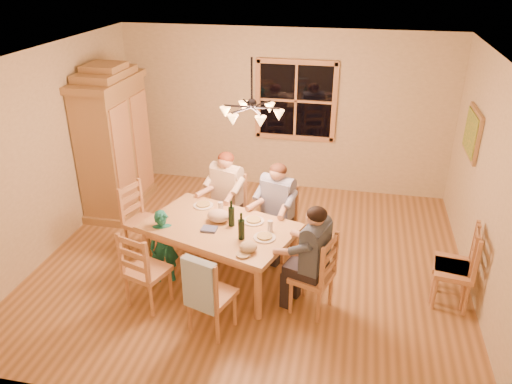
% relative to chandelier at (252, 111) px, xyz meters
% --- Properties ---
extents(floor, '(5.50, 5.50, 0.00)m').
position_rel_chandelier_xyz_m(floor, '(0.00, 0.00, -2.08)').
color(floor, olive).
rests_on(floor, ground).
extents(ceiling, '(5.50, 5.00, 0.02)m').
position_rel_chandelier_xyz_m(ceiling, '(0.00, 0.00, 0.62)').
color(ceiling, white).
rests_on(ceiling, wall_back).
extents(wall_back, '(5.50, 0.02, 2.70)m').
position_rel_chandelier_xyz_m(wall_back, '(0.00, 2.50, -0.73)').
color(wall_back, '#BDB086').
rests_on(wall_back, floor).
extents(wall_left, '(0.02, 5.00, 2.70)m').
position_rel_chandelier_xyz_m(wall_left, '(-2.75, 0.00, -0.73)').
color(wall_left, '#BDB086').
rests_on(wall_left, floor).
extents(wall_right, '(0.02, 5.00, 2.70)m').
position_rel_chandelier_xyz_m(wall_right, '(2.75, 0.00, -0.73)').
color(wall_right, '#BDB086').
rests_on(wall_right, floor).
extents(window, '(1.30, 0.06, 1.30)m').
position_rel_chandelier_xyz_m(window, '(0.20, 2.47, -0.53)').
color(window, black).
rests_on(window, wall_back).
extents(painting, '(0.06, 0.78, 0.64)m').
position_rel_chandelier_xyz_m(painting, '(2.71, 1.20, -0.48)').
color(painting, '#9C7C43').
rests_on(painting, wall_right).
extents(chandelier, '(0.77, 0.68, 0.71)m').
position_rel_chandelier_xyz_m(chandelier, '(0.00, 0.00, 0.00)').
color(chandelier, black).
rests_on(chandelier, ceiling).
extents(armoire, '(0.66, 1.40, 2.30)m').
position_rel_chandelier_xyz_m(armoire, '(-2.42, 1.15, -1.02)').
color(armoire, '#9C7C43').
rests_on(armoire, floor).
extents(dining_table, '(2.03, 1.59, 0.76)m').
position_rel_chandelier_xyz_m(dining_table, '(-0.31, -0.44, -1.42)').
color(dining_table, tan).
rests_on(dining_table, floor).
extents(chair_far_left, '(0.55, 0.54, 0.99)m').
position_rel_chandelier_xyz_m(chair_far_left, '(-0.48, 0.50, -1.77)').
color(chair_far_left, tan).
rests_on(chair_far_left, floor).
extents(chair_far_right, '(0.55, 0.54, 0.99)m').
position_rel_chandelier_xyz_m(chair_far_right, '(0.28, 0.25, -1.77)').
color(chair_far_right, tan).
rests_on(chair_far_right, floor).
extents(chair_near_left, '(0.55, 0.54, 0.99)m').
position_rel_chandelier_xyz_m(chair_near_left, '(-1.00, -1.10, -1.77)').
color(chair_near_left, tan).
rests_on(chair_near_left, floor).
extents(chair_near_right, '(0.55, 0.54, 0.99)m').
position_rel_chandelier_xyz_m(chair_near_right, '(-0.15, -1.38, -1.77)').
color(chair_near_right, tan).
rests_on(chair_near_right, floor).
extents(chair_end_left, '(0.54, 0.55, 0.99)m').
position_rel_chandelier_xyz_m(chair_end_left, '(-1.49, -0.06, -1.77)').
color(chair_end_left, tan).
rests_on(chair_end_left, floor).
extents(chair_end_right, '(0.54, 0.55, 0.99)m').
position_rel_chandelier_xyz_m(chair_end_right, '(0.87, -0.82, -1.77)').
color(chair_end_right, tan).
rests_on(chair_end_right, floor).
extents(adult_woman, '(0.49, 0.52, 0.87)m').
position_rel_chandelier_xyz_m(adult_woman, '(-0.48, 0.50, -1.24)').
color(adult_woman, beige).
rests_on(adult_woman, floor).
extents(adult_plaid_man, '(0.49, 0.52, 0.87)m').
position_rel_chandelier_xyz_m(adult_plaid_man, '(0.28, 0.25, -1.24)').
color(adult_plaid_man, navy).
rests_on(adult_plaid_man, floor).
extents(adult_slate_man, '(0.52, 0.49, 0.87)m').
position_rel_chandelier_xyz_m(adult_slate_man, '(0.87, -0.82, -1.24)').
color(adult_slate_man, '#3D4D63').
rests_on(adult_slate_man, floor).
extents(towel, '(0.39, 0.21, 0.58)m').
position_rel_chandelier_xyz_m(towel, '(-0.21, -1.56, -1.38)').
color(towel, '#97BACC').
rests_on(towel, chair_near_right).
extents(wine_bottle_a, '(0.08, 0.08, 0.33)m').
position_rel_chandelier_xyz_m(wine_bottle_a, '(-0.17, -0.41, -1.15)').
color(wine_bottle_a, black).
rests_on(wine_bottle_a, dining_table).
extents(wine_bottle_b, '(0.08, 0.08, 0.33)m').
position_rel_chandelier_xyz_m(wine_bottle_b, '(0.02, -0.68, -1.15)').
color(wine_bottle_b, black).
rests_on(wine_bottle_b, dining_table).
extents(plate_woman, '(0.26, 0.26, 0.02)m').
position_rel_chandelier_xyz_m(plate_woman, '(-0.65, 0.01, -1.31)').
color(plate_woman, white).
rests_on(plate_woman, dining_table).
extents(plate_plaid, '(0.26, 0.26, 0.02)m').
position_rel_chandelier_xyz_m(plate_plaid, '(0.08, -0.26, -1.31)').
color(plate_plaid, white).
rests_on(plate_plaid, dining_table).
extents(plate_slate, '(0.26, 0.26, 0.02)m').
position_rel_chandelier_xyz_m(plate_slate, '(0.28, -0.62, -1.31)').
color(plate_slate, white).
rests_on(plate_slate, dining_table).
extents(wine_glass_a, '(0.06, 0.06, 0.14)m').
position_rel_chandelier_xyz_m(wine_glass_a, '(-0.39, -0.10, -1.25)').
color(wine_glass_a, silver).
rests_on(wine_glass_a, dining_table).
extents(wine_glass_b, '(0.06, 0.06, 0.14)m').
position_rel_chandelier_xyz_m(wine_glass_b, '(0.31, -0.45, -1.25)').
color(wine_glass_b, silver).
rests_on(wine_glass_b, dining_table).
extents(cap, '(0.20, 0.20, 0.11)m').
position_rel_chandelier_xyz_m(cap, '(0.16, -0.92, -1.26)').
color(cap, tan).
rests_on(cap, dining_table).
extents(napkin, '(0.21, 0.19, 0.03)m').
position_rel_chandelier_xyz_m(napkin, '(-0.40, -0.58, -1.30)').
color(napkin, '#4E5C90').
rests_on(napkin, dining_table).
extents(cloth_bundle, '(0.28, 0.22, 0.15)m').
position_rel_chandelier_xyz_m(cloth_bundle, '(-0.35, -0.34, -1.24)').
color(cloth_bundle, '#C2A98D').
rests_on(cloth_bundle, dining_table).
extents(child, '(0.41, 0.34, 0.97)m').
position_rel_chandelier_xyz_m(child, '(-0.98, -0.62, -1.59)').
color(child, '#197467').
rests_on(child, floor).
extents(chair_spare_front, '(0.47, 0.49, 0.99)m').
position_rel_chandelier_xyz_m(chair_spare_front, '(2.45, -0.38, -1.77)').
color(chair_spare_front, tan).
rests_on(chair_spare_front, floor).
extents(chair_spare_back, '(0.49, 0.51, 0.99)m').
position_rel_chandelier_xyz_m(chair_spare_back, '(2.45, -0.27, -1.77)').
color(chair_spare_back, tan).
rests_on(chair_spare_back, floor).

